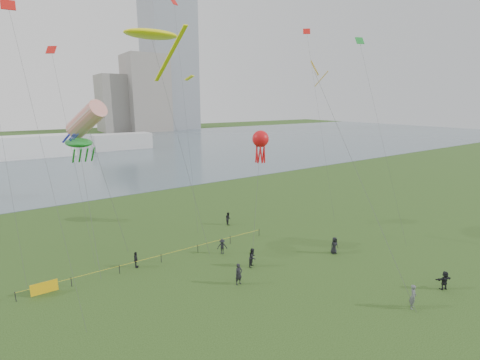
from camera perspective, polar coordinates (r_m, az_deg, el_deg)
ground_plane at (r=29.03m, az=11.94°, el=-19.38°), size 400.00×400.00×0.00m
lake at (r=118.96m, az=-25.46°, el=4.21°), size 400.00×120.00×0.08m
tower at (r=206.13m, az=-11.89°, el=25.12°), size 24.00×24.00×120.00m
building_mid at (r=189.79m, az=-15.16°, el=13.53°), size 20.00×20.00×38.00m
building_low at (r=191.27m, az=-19.72°, el=11.73°), size 16.00×18.00×28.00m
pavilion_left at (r=112.40m, az=-31.22°, el=4.70°), size 22.00×8.00×6.00m
pavilion_right at (r=119.69m, az=-18.79°, el=6.02°), size 18.00×7.00×5.00m
fence at (r=33.90m, az=-22.74°, el=-14.10°), size 24.07×0.07×1.05m
kite_flyer at (r=30.54m, az=26.52°, el=-16.75°), size 0.83×0.75×1.91m
spectator_a at (r=33.64m, az=2.09°, el=-12.58°), size 1.11×1.04×1.82m
spectator_b at (r=36.24m, az=-2.94°, el=-10.84°), size 1.19×1.02×1.59m
spectator_c at (r=34.88m, az=-16.72°, el=-12.43°), size 0.74×0.98×1.55m
spectator_d at (r=37.55m, az=15.22°, el=-10.31°), size 0.95×0.72×1.74m
spectator_e at (r=34.49m, az=30.53°, el=-14.00°), size 1.57×0.97×1.61m
spectator_f at (r=30.65m, az=-0.21°, el=-15.19°), size 0.71×0.48×1.89m
spectator_g at (r=44.30m, az=-1.95°, el=-6.32°), size 0.75×0.89×1.61m
kite_stingray at (r=37.66m, az=-14.31°, el=22.09°), size 5.41×10.16×22.12m
kite_windsock at (r=37.17m, az=-23.91°, el=9.05°), size 4.85×5.16×15.53m
kite_creature at (r=36.47m, az=-24.94°, el=5.53°), size 2.37×8.01×11.90m
kite_octopus at (r=41.81m, az=3.39°, el=6.63°), size 5.63×5.85×11.93m
kite_delta at (r=34.29m, az=12.87°, el=15.91°), size 2.02×13.40×18.99m
small_kites at (r=38.99m, az=-11.25°, el=23.06°), size 35.24×17.63×8.28m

